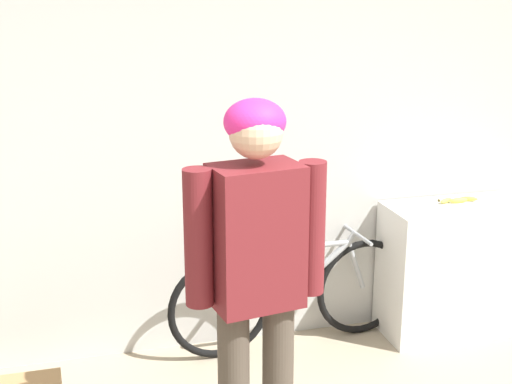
{
  "coord_description": "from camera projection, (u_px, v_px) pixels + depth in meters",
  "views": [
    {
      "loc": [
        -0.96,
        -1.79,
        2.24
      ],
      "look_at": [
        -0.19,
        1.04,
        1.38
      ],
      "focal_mm": 50.0,
      "sensor_mm": 36.0,
      "label": 1
    }
  ],
  "objects": [
    {
      "name": "wall_back",
      "position": [
        230.0,
        145.0,
        4.35
      ],
      "size": [
        8.0,
        0.07,
        2.6
      ],
      "color": "silver",
      "rests_on": "ground_plane"
    },
    {
      "name": "side_shelf",
      "position": [
        452.0,
        269.0,
        4.7
      ],
      "size": [
        0.91,
        0.43,
        0.88
      ],
      "color": "white",
      "rests_on": "ground_plane"
    },
    {
      "name": "person",
      "position": [
        256.0,
        259.0,
        3.14
      ],
      "size": [
        0.64,
        0.31,
        1.79
      ],
      "rotation": [
        0.0,
        0.0,
        0.16
      ],
      "color": "#4C4238",
      "rests_on": "ground_plane"
    },
    {
      "name": "bicycle",
      "position": [
        293.0,
        294.0,
        4.52
      ],
      "size": [
        1.64,
        0.46,
        0.73
      ],
      "rotation": [
        0.0,
        0.0,
        0.08
      ],
      "color": "black",
      "rests_on": "ground_plane"
    },
    {
      "name": "banana",
      "position": [
        457.0,
        200.0,
        4.62
      ],
      "size": [
        0.28,
        0.08,
        0.04
      ],
      "color": "#EAD64C",
      "rests_on": "side_shelf"
    }
  ]
}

